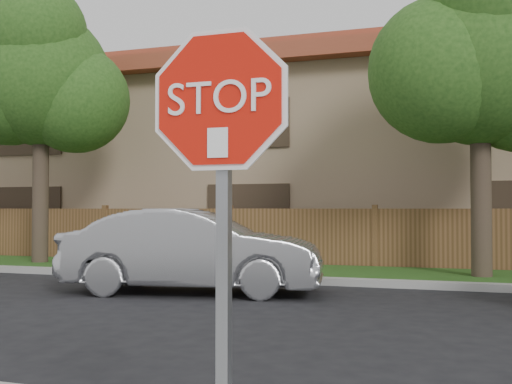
% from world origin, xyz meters
% --- Properties ---
extents(far_curb, '(70.00, 0.30, 0.15)m').
position_xyz_m(far_curb, '(0.00, 8.15, 0.07)').
color(far_curb, gray).
rests_on(far_curb, ground).
extents(grass_strip, '(70.00, 3.00, 0.12)m').
position_xyz_m(grass_strip, '(0.00, 9.80, 0.06)').
color(grass_strip, '#1E4714').
rests_on(grass_strip, ground).
extents(fence, '(70.00, 0.12, 1.60)m').
position_xyz_m(fence, '(0.00, 11.40, 0.80)').
color(fence, '#51361C').
rests_on(fence, ground).
extents(apartment_building, '(35.20, 9.20, 7.20)m').
position_xyz_m(apartment_building, '(0.00, 17.00, 3.53)').
color(apartment_building, '#9A7E5F').
rests_on(apartment_building, ground).
extents(tree_left, '(4.80, 3.90, 7.78)m').
position_xyz_m(tree_left, '(-8.98, 9.57, 5.22)').
color(tree_left, '#382B21').
rests_on(tree_left, ground).
extents(tree_mid, '(4.80, 3.90, 7.35)m').
position_xyz_m(tree_mid, '(2.52, 9.57, 4.87)').
color(tree_mid, '#382B21').
rests_on(tree_mid, ground).
extents(stop_sign, '(1.01, 0.13, 2.55)m').
position_xyz_m(stop_sign, '(0.72, -1.48, 1.83)').
color(stop_sign, gray).
rests_on(stop_sign, sidewalk_near).
extents(sedan_left, '(5.07, 2.47, 1.60)m').
position_xyz_m(sedan_left, '(-2.80, 6.17, 0.80)').
color(sedan_left, '#A3A4A7').
rests_on(sedan_left, ground).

